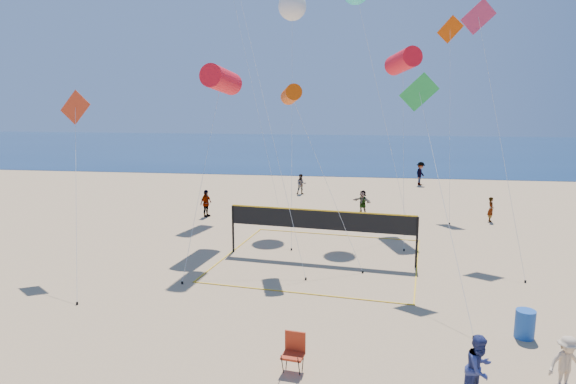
# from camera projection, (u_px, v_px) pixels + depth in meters

# --- Properties ---
(ocean) EXTENTS (140.00, 50.00, 0.03)m
(ocean) POSITION_uv_depth(u_px,v_px,m) (345.00, 149.00, 71.33)
(ocean) COLOR #10284D
(ocean) RESTS_ON ground
(bystander_a) EXTENTS (1.05, 1.05, 1.72)m
(bystander_a) POSITION_uv_depth(u_px,v_px,m) (479.00, 369.00, 12.44)
(bystander_a) COLOR navy
(bystander_a) RESTS_ON ground
(bystander_b) EXTENTS (1.05, 0.76, 1.46)m
(bystander_b) POSITION_uv_depth(u_px,v_px,m) (566.00, 364.00, 12.92)
(bystander_b) COLOR #D1B18B
(bystander_b) RESTS_ON ground
(far_person_0) EXTENTS (0.75, 1.06, 1.68)m
(far_person_0) POSITION_uv_depth(u_px,v_px,m) (206.00, 203.00, 31.52)
(far_person_0) COLOR gray
(far_person_0) RESTS_ON ground
(far_person_1) EXTENTS (1.36, 1.16, 1.47)m
(far_person_1) POSITION_uv_depth(u_px,v_px,m) (363.00, 202.00, 32.49)
(far_person_1) COLOR gray
(far_person_1) RESTS_ON ground
(far_person_2) EXTENTS (0.37, 0.55, 1.48)m
(far_person_2) POSITION_uv_depth(u_px,v_px,m) (491.00, 209.00, 30.29)
(far_person_2) COLOR gray
(far_person_2) RESTS_ON ground
(far_person_3) EXTENTS (0.86, 0.74, 1.53)m
(far_person_3) POSITION_uv_depth(u_px,v_px,m) (301.00, 184.00, 38.71)
(far_person_3) COLOR gray
(far_person_3) RESTS_ON ground
(far_person_4) EXTENTS (1.21, 1.45, 1.94)m
(far_person_4) POSITION_uv_depth(u_px,v_px,m) (421.00, 174.00, 42.56)
(far_person_4) COLOR gray
(far_person_4) RESTS_ON ground
(camp_chair) EXTENTS (0.65, 0.78, 1.18)m
(camp_chair) POSITION_uv_depth(u_px,v_px,m) (294.00, 349.00, 13.91)
(camp_chair) COLOR #B52F14
(camp_chair) RESTS_ON ground
(trash_barrel) EXTENTS (0.75, 0.75, 0.89)m
(trash_barrel) POSITION_uv_depth(u_px,v_px,m) (525.00, 324.00, 15.81)
(trash_barrel) COLOR #194AA3
(trash_barrel) RESTS_ON ground
(volleyball_net) EXTENTS (9.75, 9.62, 2.32)m
(volleyball_net) POSITION_uv_depth(u_px,v_px,m) (321.00, 226.00, 23.17)
(volleyball_net) COLOR black
(volleyball_net) RESTS_ON ground
(kite_0) EXTENTS (1.61, 8.85, 8.92)m
(kite_0) POSITION_uv_depth(u_px,v_px,m) (221.00, 80.00, 26.02)
(kite_0) COLOR red
(kite_0) RESTS_ON ground
(kite_2) EXTENTS (3.91, 2.77, 7.88)m
(kite_2) POSITION_uv_depth(u_px,v_px,m) (291.00, 95.00, 22.45)
(kite_2) COLOR #D54604
(kite_2) RESTS_ON ground
(kite_3) EXTENTS (2.95, 4.79, 7.62)m
(kite_3) POSITION_uv_depth(u_px,v_px,m) (75.00, 117.00, 21.66)
(kite_3) COLOR #BB3318
(kite_3) RESTS_ON ground
(kite_4) EXTENTS (2.15, 6.07, 8.28)m
(kite_4) POSITION_uv_depth(u_px,v_px,m) (422.00, 104.00, 20.04)
(kite_4) COLOR green
(kite_4) RESTS_ON ground
(kite_5) EXTENTS (2.05, 6.51, 11.96)m
(kite_5) POSITION_uv_depth(u_px,v_px,m) (481.00, 30.00, 24.53)
(kite_5) COLOR #B92E54
(kite_5) RESTS_ON ground
(kite_6) EXTENTS (1.94, 8.40, 13.29)m
(kite_6) POSITION_uv_depth(u_px,v_px,m) (292.00, 6.00, 29.81)
(kite_6) COLOR silver
(kite_6) RESTS_ON ground
(kite_9) EXTENTS (1.54, 5.89, 12.40)m
(kite_9) POSITION_uv_depth(u_px,v_px,m) (450.00, 39.00, 32.72)
(kite_9) COLOR #D54604
(kite_9) RESTS_ON ground
(kite_10) EXTENTS (1.97, 7.29, 9.99)m
(kite_10) POSITION_uv_depth(u_px,v_px,m) (403.00, 61.00, 28.61)
(kite_10) COLOR red
(kite_10) RESTS_ON ground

